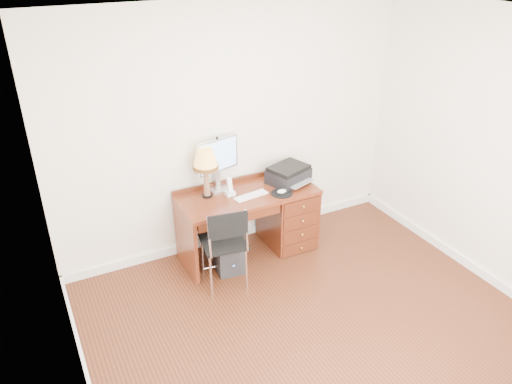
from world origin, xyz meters
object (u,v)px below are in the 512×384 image
desk (273,213)px  chair (226,239)px  monitor (218,158)px  equipment_box (230,256)px  printer (288,174)px  phone (230,190)px  leg_lamp (206,162)px

desk → chair: size_ratio=1.64×
desk → monitor: (-0.55, 0.23, 0.70)m
chair → equipment_box: 0.46m
monitor → printer: (0.75, -0.19, -0.27)m
desk → printer: size_ratio=2.89×
phone → chair: 0.62m
printer → chair: printer is taller
leg_lamp → equipment_box: (0.09, -0.35, -0.98)m
monitor → printer: bearing=-28.9°
desk → phone: (-0.51, 0.04, 0.40)m
printer → chair: 1.14m
leg_lamp → chair: 0.83m
phone → leg_lamp: bearing=157.6°
phone → chair: phone is taller
monitor → printer: monitor is taller
chair → equipment_box: bearing=68.7°
monitor → leg_lamp: monitor is taller
monitor → leg_lamp: (-0.19, -0.10, 0.03)m
printer → equipment_box: bearing=177.9°
chair → equipment_box: chair is taller
printer → chair: bearing=-172.8°
monitor → chair: size_ratio=0.64×
monitor → chair: monitor is taller
desk → chair: (-0.78, -0.45, 0.14)m
desk → monitor: size_ratio=2.58×
printer → chair: size_ratio=0.57×
printer → monitor: bearing=146.6°
chair → desk: bearing=38.5°
monitor → equipment_box: bearing=-117.1°
monitor → equipment_box: (-0.10, -0.45, -0.95)m
equipment_box → monitor: bearing=84.0°
desk → leg_lamp: 1.05m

